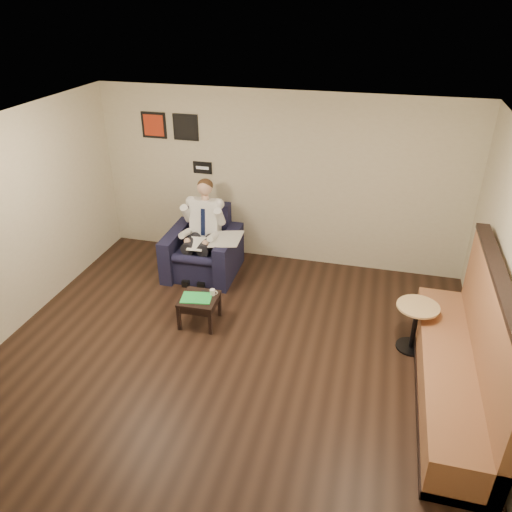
% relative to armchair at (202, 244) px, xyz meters
% --- Properties ---
extents(ground, '(6.00, 6.00, 0.00)m').
position_rel_armchair_xyz_m(ground, '(1.06, -2.17, -0.53)').
color(ground, black).
rests_on(ground, ground).
extents(wall_back, '(6.00, 0.02, 2.80)m').
position_rel_armchair_xyz_m(wall_back, '(1.06, 0.83, 0.87)').
color(wall_back, beige).
rests_on(wall_back, ground).
extents(ceiling, '(6.00, 6.00, 0.02)m').
position_rel_armchair_xyz_m(ceiling, '(1.06, -2.17, 2.27)').
color(ceiling, white).
rests_on(ceiling, wall_back).
extents(seating_sign, '(0.32, 0.02, 0.20)m').
position_rel_armchair_xyz_m(seating_sign, '(-0.24, 0.82, 0.97)').
color(seating_sign, black).
rests_on(seating_sign, wall_back).
extents(art_print_left, '(0.42, 0.03, 0.42)m').
position_rel_armchair_xyz_m(art_print_left, '(-1.04, 0.82, 1.62)').
color(art_print_left, red).
rests_on(art_print_left, wall_back).
extents(art_print_right, '(0.42, 0.03, 0.42)m').
position_rel_armchair_xyz_m(art_print_right, '(-0.49, 0.82, 1.62)').
color(art_print_right, black).
rests_on(art_print_right, wall_back).
extents(armchair, '(1.11, 1.11, 1.05)m').
position_rel_armchair_xyz_m(armchair, '(0.00, 0.00, 0.00)').
color(armchair, black).
rests_on(armchair, ground).
extents(seated_man, '(0.71, 1.04, 1.44)m').
position_rel_armchair_xyz_m(seated_man, '(0.00, -0.14, 0.19)').
color(seated_man, silver).
rests_on(seated_man, armchair).
extents(lap_papers, '(0.27, 0.36, 0.01)m').
position_rel_armchair_xyz_m(lap_papers, '(0.00, -0.25, 0.12)').
color(lap_papers, white).
rests_on(lap_papers, seated_man).
extents(newspaper, '(0.50, 0.60, 0.01)m').
position_rel_armchair_xyz_m(newspaper, '(0.44, -0.11, 0.19)').
color(newspaper, silver).
rests_on(newspaper, armchair).
extents(side_table, '(0.51, 0.51, 0.41)m').
position_rel_armchair_xyz_m(side_table, '(0.43, -1.32, -0.32)').
color(side_table, black).
rests_on(side_table, ground).
extents(green_folder, '(0.45, 0.35, 0.01)m').
position_rel_armchair_xyz_m(green_folder, '(0.40, -1.34, -0.12)').
color(green_folder, '#29CD51').
rests_on(green_folder, side_table).
extents(coffee_mug, '(0.08, 0.08, 0.09)m').
position_rel_armchair_xyz_m(coffee_mug, '(0.59, -1.21, -0.08)').
color(coffee_mug, white).
rests_on(coffee_mug, side_table).
extents(smartphone, '(0.13, 0.08, 0.01)m').
position_rel_armchair_xyz_m(smartphone, '(0.47, -1.18, -0.12)').
color(smartphone, black).
rests_on(smartphone, side_table).
extents(banquette, '(0.70, 2.95, 1.51)m').
position_rel_armchair_xyz_m(banquette, '(3.65, -1.93, 0.23)').
color(banquette, '#905A37').
rests_on(banquette, ground).
extents(cafe_table, '(0.56, 0.56, 0.65)m').
position_rel_armchair_xyz_m(cafe_table, '(3.26, -1.16, -0.20)').
color(cafe_table, tan).
rests_on(cafe_table, ground).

